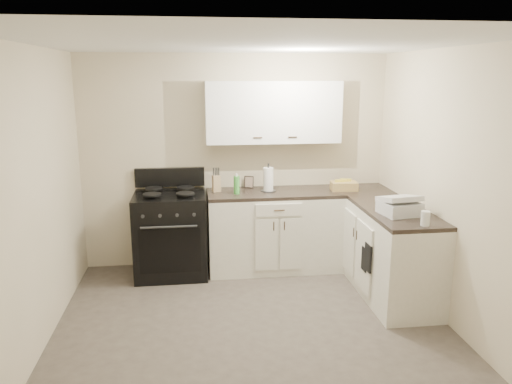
{
  "coord_description": "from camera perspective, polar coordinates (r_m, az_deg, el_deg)",
  "views": [
    {
      "loc": [
        -0.51,
        -4.05,
        2.26
      ],
      "look_at": [
        0.12,
        0.85,
        1.09
      ],
      "focal_mm": 35.0,
      "sensor_mm": 36.0,
      "label": 1
    }
  ],
  "objects": [
    {
      "name": "oven_mitt_near",
      "position": [
        5.07,
        12.69,
        -7.33
      ],
      "size": [
        0.02,
        0.16,
        0.28
      ],
      "primitive_type": "cube",
      "color": "black",
      "rests_on": "base_cabinets_right"
    },
    {
      "name": "paper_towel",
      "position": [
        5.76,
        1.42,
        1.43
      ],
      "size": [
        0.14,
        0.14,
        0.28
      ],
      "primitive_type": "cylinder",
      "rotation": [
        0.0,
        0.0,
        -0.28
      ],
      "color": "white",
      "rests_on": "countertop_back"
    },
    {
      "name": "knife_block",
      "position": [
        5.77,
        -4.55,
        0.97
      ],
      "size": [
        0.1,
        0.1,
        0.19
      ],
      "primitive_type": "cube",
      "rotation": [
        0.0,
        0.0,
        0.23
      ],
      "color": "tan",
      "rests_on": "countertop_back"
    },
    {
      "name": "glass_jar",
      "position": [
        4.71,
        18.79,
        -2.88
      ],
      "size": [
        0.1,
        0.1,
        0.13
      ],
      "primitive_type": "cylinder",
      "rotation": [
        0.0,
        0.0,
        -0.21
      ],
      "color": "silver",
      "rests_on": "countertop_right"
    },
    {
      "name": "wall_back",
      "position": [
        5.96,
        -2.35,
        3.51
      ],
      "size": [
        3.6,
        0.0,
        3.6
      ],
      "primitive_type": "plane",
      "rotation": [
        1.57,
        0.0,
        0.0
      ],
      "color": "beige",
      "rests_on": "ground"
    },
    {
      "name": "upper_cabinets",
      "position": [
        5.79,
        1.97,
        9.11
      ],
      "size": [
        1.55,
        0.3,
        0.7
      ],
      "primitive_type": "cube",
      "color": "white",
      "rests_on": "wall_back"
    },
    {
      "name": "countertop_back",
      "position": [
        5.79,
        2.14,
        -0.12
      ],
      "size": [
        1.55,
        0.6,
        0.04
      ],
      "primitive_type": "cube",
      "color": "black",
      "rests_on": "base_cabinets_back"
    },
    {
      "name": "wall_left",
      "position": [
        4.37,
        -24.31,
        -1.28
      ],
      "size": [
        0.0,
        3.6,
        3.6
      ],
      "primitive_type": "plane",
      "rotation": [
        1.57,
        0.0,
        1.57
      ],
      "color": "beige",
      "rests_on": "ground"
    },
    {
      "name": "floor",
      "position": [
        4.67,
        -0.19,
        -15.68
      ],
      "size": [
        3.6,
        3.6,
        0.0
      ],
      "primitive_type": "plane",
      "color": "#473F38",
      "rests_on": "ground"
    },
    {
      "name": "oven_mitt_far",
      "position": [
        5.17,
        12.29,
        -7.52
      ],
      "size": [
        0.02,
        0.14,
        0.24
      ],
      "primitive_type": "cube",
      "color": "black",
      "rests_on": "base_cabinets_right"
    },
    {
      "name": "countertop_grill",
      "position": [
        5.02,
        16.08,
        -1.77
      ],
      "size": [
        0.39,
        0.37,
        0.13
      ],
      "primitive_type": "cube",
      "rotation": [
        0.0,
        0.0,
        0.16
      ],
      "color": "silver",
      "rests_on": "countertop_right"
    },
    {
      "name": "wall_front",
      "position": [
        2.52,
        4.96,
        -10.4
      ],
      "size": [
        3.6,
        0.0,
        3.6
      ],
      "primitive_type": "plane",
      "rotation": [
        -1.57,
        0.0,
        0.0
      ],
      "color": "beige",
      "rests_on": "ground"
    },
    {
      "name": "ceiling",
      "position": [
        4.09,
        -0.21,
        16.63
      ],
      "size": [
        3.6,
        3.6,
        0.0
      ],
      "primitive_type": "plane",
      "color": "white",
      "rests_on": "wall_back"
    },
    {
      "name": "soap_bottle",
      "position": [
        5.65,
        -2.23,
        0.8
      ],
      "size": [
        0.08,
        0.08,
        0.2
      ],
      "primitive_type": "cylinder",
      "rotation": [
        0.0,
        0.0,
        -0.2
      ],
      "color": "green",
      "rests_on": "countertop_back"
    },
    {
      "name": "wicker_basket",
      "position": [
        5.93,
        10.01,
        0.69
      ],
      "size": [
        0.31,
        0.22,
        0.1
      ],
      "primitive_type": "cube",
      "rotation": [
        0.0,
        0.0,
        -0.08
      ],
      "color": "tan",
      "rests_on": "countertop_right"
    },
    {
      "name": "base_cabinets_back",
      "position": [
        5.92,
        2.1,
        -4.56
      ],
      "size": [
        1.55,
        0.6,
        0.9
      ],
      "primitive_type": "cube",
      "color": "silver",
      "rests_on": "floor"
    },
    {
      "name": "wall_right",
      "position": [
        4.77,
        21.78,
        0.09
      ],
      "size": [
        0.0,
        3.6,
        3.6
      ],
      "primitive_type": "plane",
      "rotation": [
        1.57,
        0.0,
        -1.57
      ],
      "color": "beige",
      "rests_on": "ground"
    },
    {
      "name": "picture_frame",
      "position": [
        5.95,
        -0.82,
        1.16
      ],
      "size": [
        0.12,
        0.08,
        0.14
      ],
      "primitive_type": "cube",
      "rotation": [
        -0.14,
        0.0,
        -0.4
      ],
      "color": "black",
      "rests_on": "countertop_back"
    },
    {
      "name": "stove",
      "position": [
        5.82,
        -9.69,
        -4.94
      ],
      "size": [
        0.81,
        0.69,
        0.98
      ],
      "primitive_type": "cube",
      "color": "black",
      "rests_on": "floor"
    },
    {
      "name": "base_cabinets_right",
      "position": [
        5.6,
        14.19,
        -6.01
      ],
      "size": [
        0.6,
        1.9,
        0.9
      ],
      "primitive_type": "cube",
      "color": "silver",
      "rests_on": "floor"
    },
    {
      "name": "countertop_right",
      "position": [
        5.46,
        14.47,
        -1.35
      ],
      "size": [
        0.6,
        1.9,
        0.04
      ],
      "primitive_type": "cube",
      "color": "black",
      "rests_on": "base_cabinets_right"
    }
  ]
}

